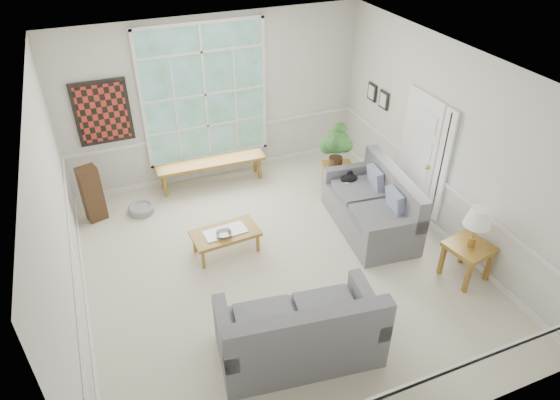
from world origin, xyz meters
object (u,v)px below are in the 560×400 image
(side_table, at_px, (466,261))
(end_table, at_px, (338,179))
(loveseat_right, at_px, (371,202))
(coffee_table, at_px, (226,242))
(loveseat_front, at_px, (299,322))

(side_table, bearing_deg, end_table, 103.01)
(loveseat_right, distance_m, end_table, 1.21)
(coffee_table, bearing_deg, side_table, -35.25)
(coffee_table, height_order, side_table, side_table)
(loveseat_right, height_order, end_table, loveseat_right)
(end_table, distance_m, side_table, 2.80)
(loveseat_right, bearing_deg, end_table, 94.40)
(end_table, bearing_deg, loveseat_front, -124.97)
(loveseat_front, distance_m, end_table, 3.74)
(loveseat_front, xyz_separation_m, coffee_table, (-0.25, 2.18, -0.33))
(loveseat_front, height_order, side_table, loveseat_front)
(side_table, bearing_deg, loveseat_front, -173.25)
(loveseat_front, relative_size, coffee_table, 1.90)
(loveseat_front, relative_size, end_table, 3.63)
(loveseat_right, xyz_separation_m, coffee_table, (-2.36, 0.30, -0.32))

